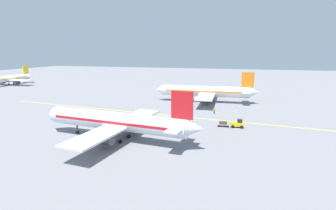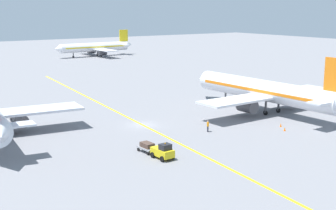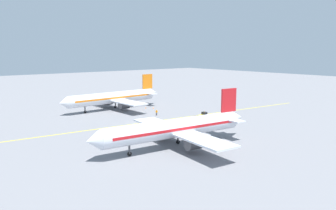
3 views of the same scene
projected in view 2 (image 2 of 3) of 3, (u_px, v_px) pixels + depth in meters
name	position (u px, v px, depth m)	size (l,w,h in m)	color
ground_plane	(143.00, 125.00, 72.25)	(400.00, 400.00, 0.00)	slate
apron_yellow_centreline	(143.00, 125.00, 72.25)	(0.40, 120.00, 0.01)	yellow
airplane_adjacent_stand	(266.00, 91.00, 80.35)	(28.17, 35.50, 10.60)	silver
airplane_distant_taxiing	(95.00, 47.00, 174.45)	(31.93, 25.32, 9.54)	white
baggage_tug_white	(163.00, 152.00, 55.95)	(1.91, 3.09, 2.11)	gold
baggage_cart_trailing	(147.00, 146.00, 58.55)	(1.56, 2.68, 1.24)	gray
ground_crew_worker	(208.00, 126.00, 68.13)	(0.35, 0.54, 1.68)	#23232D
traffic_cone_near_nose	(281.00, 125.00, 71.11)	(0.32, 0.32, 0.55)	orange
traffic_cone_mid_apron	(285.00, 129.00, 68.75)	(0.32, 0.32, 0.55)	orange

